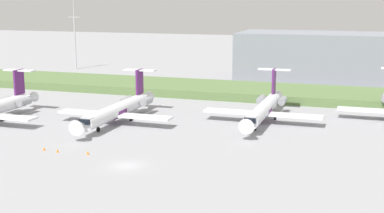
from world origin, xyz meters
TOP-DOWN VIEW (x-y plane):
  - ground_plane at (0.00, 30.00)m, footprint 500.00×500.00m
  - grass_berm at (0.00, 61.61)m, footprint 320.00×20.00m
  - regional_jet_third at (-13.32, 24.43)m, footprint 22.81×31.00m
  - regional_jet_fourth at (13.12, 34.25)m, footprint 22.81×31.00m
  - antenna_mast at (-62.45, 92.56)m, footprint 4.40×0.50m
  - distant_hangar at (29.46, 92.19)m, footprint 68.86×22.69m
  - safety_cone_front_marker at (-15.70, 3.09)m, footprint 0.44×0.44m
  - safety_cone_mid_marker at (-13.13, 2.86)m, footprint 0.44×0.44m
  - safety_cone_rear_marker at (-8.07, 3.25)m, footprint 0.44×0.44m

SIDE VIEW (x-z plane):
  - ground_plane at x=0.00m, z-range 0.00..0.00m
  - safety_cone_front_marker at x=-15.70m, z-range 0.00..0.55m
  - safety_cone_mid_marker at x=-13.13m, z-range 0.00..0.55m
  - safety_cone_rear_marker at x=-8.07m, z-range 0.00..0.55m
  - grass_berm at x=0.00m, z-range 0.00..1.97m
  - regional_jet_third at x=-13.32m, z-range -1.96..7.04m
  - regional_jet_fourth at x=13.12m, z-range -1.96..7.04m
  - distant_hangar at x=29.46m, z-range 0.00..13.84m
  - antenna_mast at x=-62.45m, z-range -2.33..24.39m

